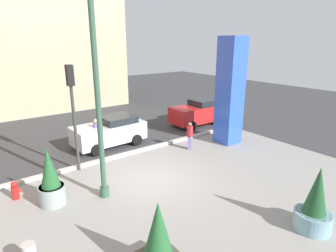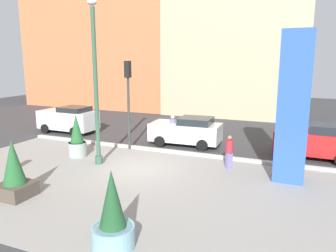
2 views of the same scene
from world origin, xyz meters
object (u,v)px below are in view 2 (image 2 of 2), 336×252
(potted_plant_near_left, at_px, (113,218))
(pedestrian_by_curb, at_px, (229,150))
(traffic_light_corner, at_px, (128,91))
(car_far_lane, at_px, (187,131))
(potted_plant_curbside, at_px, (77,139))
(concrete_bollard, at_px, (14,161))
(pedestrian_crossing, at_px, (173,128))
(car_passing_lane, at_px, (69,119))
(car_curb_west, at_px, (317,141))
(lamp_post, at_px, (96,87))
(potted_plant_near_right, at_px, (14,173))
(art_pillar_blue, at_px, (293,108))
(fire_hydrant, at_px, (76,142))

(potted_plant_near_left, relative_size, pedestrian_by_curb, 1.39)
(traffic_light_corner, xyz_separation_m, car_far_lane, (2.68, 2.10, -2.44))
(potted_plant_curbside, height_order, traffic_light_corner, traffic_light_corner)
(potted_plant_near_left, bearing_deg, potted_plant_curbside, 133.81)
(potted_plant_curbside, bearing_deg, concrete_bollard, -115.92)
(concrete_bollard, xyz_separation_m, traffic_light_corner, (3.21, 5.12, 2.92))
(car_far_lane, xyz_separation_m, pedestrian_crossing, (-0.86, -0.09, 0.13))
(potted_plant_near_left, distance_m, pedestrian_by_curb, 7.82)
(car_passing_lane, bearing_deg, car_curb_west, 0.02)
(car_curb_west, height_order, pedestrian_crossing, car_curb_west)
(car_far_lane, bearing_deg, concrete_bollard, -129.16)
(lamp_post, distance_m, potted_plant_near_right, 5.32)
(art_pillar_blue, bearing_deg, concrete_bollard, -163.34)
(concrete_bollard, height_order, pedestrian_crossing, pedestrian_crossing)
(lamp_post, relative_size, fire_hydrant, 10.15)
(lamp_post, height_order, car_passing_lane, lamp_post)
(potted_plant_near_left, bearing_deg, car_curb_west, 64.91)
(traffic_light_corner, height_order, car_passing_lane, traffic_light_corner)
(lamp_post, xyz_separation_m, fire_hydrant, (-2.84, 1.88, -3.35))
(concrete_bollard, bearing_deg, fire_hydrant, 85.38)
(potted_plant_near_right, relative_size, fire_hydrant, 2.92)
(potted_plant_near_right, distance_m, pedestrian_crossing, 9.74)
(fire_hydrant, distance_m, car_passing_lane, 4.54)
(potted_plant_near_left, distance_m, car_far_lane, 11.11)
(potted_plant_near_right, relative_size, car_curb_west, 0.55)
(art_pillar_blue, height_order, traffic_light_corner, art_pillar_blue)
(lamp_post, xyz_separation_m, car_curb_west, (9.71, 5.12, -2.82))
(potted_plant_curbside, distance_m, car_far_lane, 6.28)
(traffic_light_corner, height_order, car_curb_west, traffic_light_corner)
(art_pillar_blue, xyz_separation_m, car_passing_lane, (-14.56, 3.78, -2.13))
(potted_plant_curbside, bearing_deg, fire_hydrant, 130.87)
(potted_plant_curbside, distance_m, car_curb_west, 12.33)
(potted_plant_near_left, bearing_deg, car_passing_lane, 133.56)
(traffic_light_corner, distance_m, car_curb_west, 10.20)
(car_passing_lane, xyz_separation_m, pedestrian_by_curb, (11.93, -3.35, -0.06))
(car_far_lane, xyz_separation_m, car_curb_west, (6.99, 0.08, 0.05))
(fire_hydrant, distance_m, pedestrian_by_curb, 8.82)
(fire_hydrant, bearing_deg, car_curb_west, 14.49)
(potted_plant_curbside, relative_size, pedestrian_crossing, 1.27)
(potted_plant_near_right, xyz_separation_m, pedestrian_by_curb, (6.52, 6.25, -0.05))
(fire_hydrant, relative_size, car_passing_lane, 0.18)
(potted_plant_curbside, height_order, car_passing_lane, potted_plant_curbside)
(art_pillar_blue, relative_size, potted_plant_near_right, 2.81)
(concrete_bollard, relative_size, traffic_light_corner, 0.15)
(traffic_light_corner, bearing_deg, lamp_post, -90.81)
(potted_plant_near_left, bearing_deg, lamp_post, 127.44)
(art_pillar_blue, bearing_deg, pedestrian_crossing, 151.80)
(potted_plant_curbside, height_order, concrete_bollard, potted_plant_curbside)
(art_pillar_blue, distance_m, fire_hydrant, 11.76)
(potted_plant_near_right, height_order, concrete_bollard, potted_plant_near_right)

